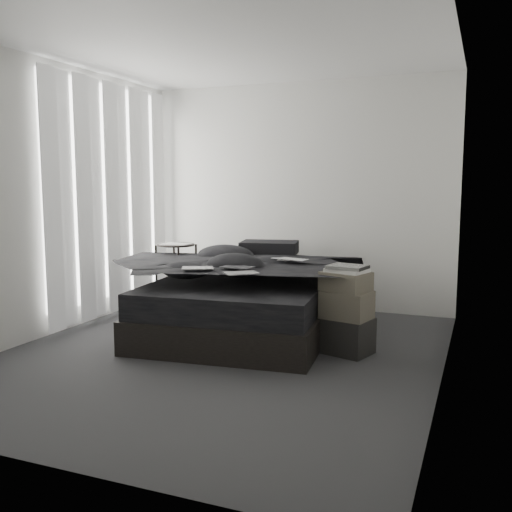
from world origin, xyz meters
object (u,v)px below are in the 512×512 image
at_px(laptop, 287,252).
at_px(side_stand, 177,279).
at_px(bed, 246,317).
at_px(box_lower, 346,335).

bearing_deg(laptop, side_stand, 176.83).
distance_m(bed, side_stand, 1.19).
bearing_deg(box_lower, side_stand, 159.03).
xyz_separation_m(bed, box_lower, (1.07, -0.32, 0.01)).
distance_m(bed, laptop, 0.76).
distance_m(side_stand, box_lower, 2.29).
bearing_deg(side_stand, bed, -25.03).
height_order(bed, laptop, laptop).
bearing_deg(box_lower, laptop, 148.52).
relative_size(side_stand, box_lower, 1.85).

